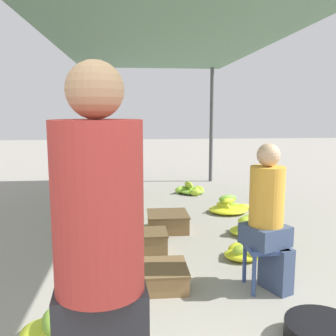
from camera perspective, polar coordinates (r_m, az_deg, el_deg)
canopy_post_back_left at (r=8.28m, az=-11.63°, el=6.27°), size 0.08×0.08×2.51m
canopy_post_back_right at (r=8.42m, az=6.62°, el=6.42°), size 0.08×0.08×2.51m
canopy_tarp at (r=4.88m, az=-0.23°, el=19.87°), size 3.04×7.32×0.04m
vendor_foreground at (r=1.67m, az=-10.34°, el=-14.69°), size 0.41×0.41×1.78m
stool at (r=3.51m, az=14.49°, el=-12.45°), size 0.34×0.34×0.41m
vendor_seated at (r=3.40m, az=15.04°, el=-6.95°), size 0.45×0.45×1.31m
basin_black at (r=3.00m, az=22.56°, el=-22.25°), size 0.52×0.52×0.14m
banana_pile_left_0 at (r=3.97m, az=-9.52°, el=-13.78°), size 0.45×0.43×0.18m
banana_pile_left_1 at (r=5.47m, az=-7.38°, el=-7.22°), size 0.58×0.53×0.26m
banana_pile_left_2 at (r=6.74m, az=-7.90°, el=-4.20°), size 0.49×0.59×0.25m
banana_pile_left_3 at (r=2.95m, az=-17.28°, el=-22.21°), size 0.41×0.50×0.21m
banana_pile_right_0 at (r=4.98m, az=12.48°, el=-8.72°), size 0.52×0.46×0.27m
banana_pile_right_1 at (r=5.97m, az=9.30°, el=-5.96°), size 0.69×0.53×0.29m
banana_pile_right_2 at (r=4.24m, az=11.33°, el=-12.39°), size 0.41×0.45×0.18m
banana_pile_right_3 at (r=7.24m, az=3.62°, el=-3.37°), size 0.63×0.57×0.23m
crate_near at (r=4.36m, az=-2.80°, el=-11.01°), size 0.40×0.40×0.22m
crate_mid at (r=5.04m, az=-0.05°, el=-8.16°), size 0.53×0.53×0.24m
crate_far at (r=3.54m, az=-1.20°, el=-16.14°), size 0.49×0.49×0.19m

